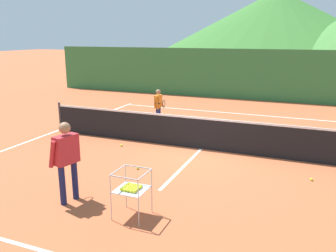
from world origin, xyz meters
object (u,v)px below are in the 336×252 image
at_px(tennis_ball_4, 121,145).
at_px(ball_cart, 132,188).
at_px(student_0, 159,104).
at_px(tennis_ball_6, 138,168).
at_px(tennis_net, 202,133).
at_px(instructor, 67,155).
at_px(tennis_ball_2, 312,179).

bearing_deg(tennis_ball_4, ball_cart, -57.75).
height_order(student_0, tennis_ball_6, student_0).
bearing_deg(tennis_ball_6, tennis_net, 65.17).
height_order(tennis_net, instructor, instructor).
bearing_deg(tennis_net, tennis_ball_2, -22.88).
bearing_deg(tennis_ball_6, tennis_ball_4, 131.37).
bearing_deg(tennis_ball_2, tennis_ball_4, 173.49).
relative_size(tennis_ball_2, tennis_ball_6, 1.00).
distance_m(student_0, ball_cart, 7.03).
height_order(student_0, ball_cart, student_0).
relative_size(tennis_net, tennis_ball_2, 153.33).
relative_size(instructor, tennis_ball_4, 24.65).
bearing_deg(tennis_ball_2, tennis_ball_6, -167.74).
bearing_deg(student_0, tennis_ball_6, -72.92).
bearing_deg(instructor, tennis_ball_6, 76.83).
distance_m(ball_cart, tennis_ball_4, 4.40).
distance_m(tennis_ball_2, tennis_ball_6, 4.21).
xyz_separation_m(ball_cart, tennis_ball_2, (3.12, 3.07, -0.54)).
height_order(instructor, tennis_ball_4, instructor).
bearing_deg(instructor, tennis_ball_2, 33.05).
bearing_deg(ball_cart, tennis_ball_6, 114.57).
xyz_separation_m(student_0, tennis_ball_4, (0.03, -2.92, -0.78)).
distance_m(tennis_net, student_0, 3.28).
bearing_deg(tennis_net, tennis_ball_4, -163.79).
distance_m(student_0, tennis_ball_6, 4.70).
relative_size(tennis_ball_4, tennis_ball_6, 1.00).
distance_m(student_0, tennis_ball_2, 6.57).
bearing_deg(tennis_ball_4, student_0, 90.53).
distance_m(instructor, tennis_ball_2, 5.58).
height_order(ball_cart, tennis_ball_2, ball_cart).
xyz_separation_m(instructor, tennis_ball_2, (4.61, 3.00, -0.97)).
distance_m(instructor, ball_cart, 1.55).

